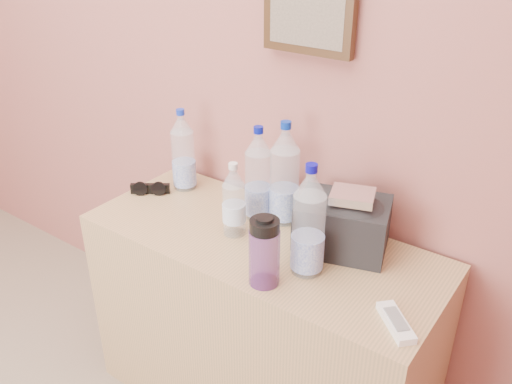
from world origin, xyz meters
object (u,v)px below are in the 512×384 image
pet_large_a (183,154)px  foil_packet (353,196)px  pet_large_c (284,179)px  dresser (260,327)px  toiletry_bag (343,222)px  nalgene_bottle (264,251)px  ac_remote (396,322)px  pet_large_b (258,178)px  pet_small (234,203)px  sunglasses (150,189)px  pet_large_d (309,226)px

pet_large_a → foil_packet: pet_large_a is taller
pet_large_a → pet_large_c: (0.43, 0.01, 0.02)m
dresser → toiletry_bag: (0.23, 0.11, 0.46)m
nalgene_bottle → dresser: bearing=127.7°
nalgene_bottle → ac_remote: nalgene_bottle is taller
dresser → pet_large_a: 0.68m
pet_large_b → pet_small: pet_large_b is taller
dresser → nalgene_bottle: size_ratio=5.56×
ac_remote → foil_packet: foil_packet is taller
foil_packet → pet_large_a: bearing=177.0°
pet_large_a → sunglasses: (-0.07, -0.11, -0.12)m
sunglasses → toiletry_bag: bearing=-28.9°
pet_large_a → sunglasses: bearing=-122.6°
nalgene_bottle → toiletry_bag: nalgene_bottle is taller
pet_small → sunglasses: (-0.42, 0.04, -0.09)m
dresser → ac_remote: size_ratio=7.95×
pet_large_d → nalgene_bottle: pet_large_d is taller
dresser → ac_remote: (0.51, -0.13, 0.38)m
sunglasses → toiletry_bag: (0.74, 0.09, 0.07)m
pet_large_d → foil_packet: (0.06, 0.15, 0.05)m
pet_large_c → pet_small: size_ratio=1.42×
nalgene_bottle → toiletry_bag: size_ratio=0.78×
pet_large_c → pet_large_b: bearing=-160.8°
pet_large_a → toiletry_bag: (0.67, -0.02, -0.04)m
toiletry_bag → foil_packet: bearing=-40.2°
pet_large_a → pet_large_d: pet_large_d is taller
ac_remote → pet_small: bearing=-146.8°
pet_large_d → ac_remote: size_ratio=2.30×
pet_large_b → foil_packet: pet_large_b is taller
dresser → toiletry_bag: toiletry_bag is taller
sunglasses → foil_packet: size_ratio=1.16×
pet_small → ac_remote: bearing=-10.4°
pet_small → ac_remote: pet_small is taller
dresser → toiletry_bag: bearing=24.6°
nalgene_bottle → ac_remote: bearing=7.1°
pet_large_d → foil_packet: pet_large_d is taller
pet_large_a → pet_large_d: 0.67m
nalgene_bottle → foil_packet: bearing=65.4°
pet_large_b → sunglasses: size_ratio=2.26×
toiletry_bag → pet_small: bearing=-175.6°
pet_large_c → toiletry_bag: 0.25m
pet_large_c → pet_large_d: size_ratio=1.04×
dresser → pet_large_b: bearing=128.5°
nalgene_bottle → sunglasses: bearing=163.3°
pet_small → nalgene_bottle: 0.27m
pet_large_c → pet_large_a: bearing=-178.3°
pet_small → nalgene_bottle: (0.23, -0.16, -0.01)m
pet_large_a → pet_small: pet_large_a is taller
pet_large_c → pet_small: pet_large_c is taller
nalgene_bottle → pet_large_d: bearing=60.3°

